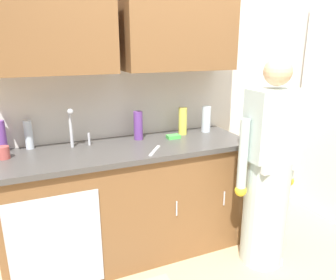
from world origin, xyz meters
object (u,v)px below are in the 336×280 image
Objects in this scene: bottle_water_short at (206,119)px; bottle_cleaner_spray at (1,137)px; bottle_dish_liquid at (29,135)px; knife_on_counter at (155,151)px; bottle_soap at (138,125)px; bottle_water_tall at (182,121)px; cup_by_sink at (4,153)px; sponge at (173,137)px; sink at (81,154)px; person_at_sink at (267,181)px.

bottle_water_short is 1.66m from bottle_cleaner_spray.
knife_on_counter is (0.85, -0.43, -0.11)m from bottle_dish_liquid.
bottle_water_tall is at bearing -0.91° from bottle_soap.
bottle_dish_liquid reaches higher than cup_by_sink.
bottle_cleaner_spray is 2.13× the size of sponge.
sponge is (0.78, 0.05, 0.03)m from sink.
sink is 1.43m from person_at_sink.
bottle_water_tall is 1.41m from cup_by_sink.
person_at_sink reaches higher than knife_on_counter.
sponge is at bearing -166.60° from bottle_water_short.
person_at_sink is 14.73× the size of sponge.
cup_by_sink is (-1.01, -0.09, -0.07)m from bottle_soap.
person_at_sink is 6.83× the size of bottle_water_tall.
sink is at bearing -176.03° from sponge.
bottle_soap is 1.01m from cup_by_sink.
bottle_water_tall is 0.19m from sponge.
cup_by_sink is (-1.81, 0.59, 0.29)m from person_at_sink.
bottle_soap is at bearing -5.73° from bottle_dish_liquid.
bottle_water_short is at bearing -3.60° from bottle_dish_liquid.
bottle_water_tall is (-0.40, 0.68, 0.37)m from person_at_sink.
bottle_cleaner_spray is 0.99× the size of bottle_soap.
bottle_dish_liquid is (-1.48, 0.09, -0.01)m from bottle_water_short.
cup_by_sink is at bearing -133.98° from bottle_dish_liquid.
bottle_dish_liquid is (-1.65, 0.77, 0.36)m from person_at_sink.
bottle_cleaner_spray is (-1.83, 0.76, 0.37)m from person_at_sink.
person_at_sink is 1.93m from cup_by_sink.
cup_by_sink is (-1.41, -0.08, -0.07)m from bottle_water_tall.
bottle_water_tall is at bearing 35.22° from sponge.
bottle_water_tall reaches higher than cup_by_sink.
bottle_soap is (-0.81, 0.68, 0.37)m from person_at_sink.
sink is 0.55m from knife_on_counter.
bottle_cleaner_spray is at bearing 176.56° from bottle_water_tall.
bottle_soap reaches higher than sponge.
person_at_sink is 6.92× the size of bottle_water_short.
knife_on_counter is (0.01, -0.34, -0.12)m from bottle_soap.
cup_by_sink is (-1.64, -0.08, -0.07)m from bottle_water_short.
knife_on_counter is at bearing -13.97° from cup_by_sink.
bottle_soap is at bearing -141.11° from knife_on_counter.
person_at_sink reaches higher than bottle_water_short.
knife_on_counter is at bearing -87.86° from bottle_soap.
sink reaches higher than bottle_soap.
person_at_sink is 0.78m from bottle_water_short.
cup_by_sink is (-0.51, 0.06, 0.06)m from sink.
knife_on_counter is at bearing -20.80° from sink.
bottle_water_short is 1.48m from bottle_dish_liquid.
bottle_water_short is (1.14, 0.14, 0.13)m from sink.
sink is 5.64× the size of cup_by_sink.
person_at_sink is at bearing -75.94° from bottle_water_short.
bottle_water_short is 0.72m from knife_on_counter.
cup_by_sink is at bearing 173.37° from sink.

